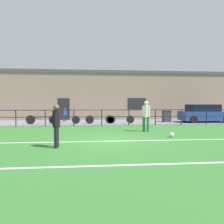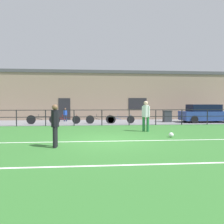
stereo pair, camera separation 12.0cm
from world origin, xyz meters
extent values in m
cube|color=#33702D|center=(0.00, 0.00, -0.02)|extent=(60.00, 44.00, 0.04)
cube|color=white|center=(0.00, -0.23, 0.00)|extent=(36.00, 0.11, 0.00)
cube|color=white|center=(0.00, -3.64, 0.00)|extent=(36.00, 0.11, 0.00)
cube|color=slate|center=(0.00, 8.50, 0.01)|extent=(48.00, 5.00, 0.02)
cylinder|color=black|center=(-6.00, 6.00, 0.57)|extent=(0.07, 0.07, 1.15)
cylinder|color=black|center=(-4.00, 6.00, 0.57)|extent=(0.07, 0.07, 1.15)
cylinder|color=black|center=(-2.00, 6.00, 0.57)|extent=(0.07, 0.07, 1.15)
cylinder|color=black|center=(0.00, 6.00, 0.57)|extent=(0.07, 0.07, 1.15)
cylinder|color=black|center=(2.00, 6.00, 0.57)|extent=(0.07, 0.07, 1.15)
cylinder|color=black|center=(4.00, 6.00, 0.57)|extent=(0.07, 0.07, 1.15)
cylinder|color=black|center=(6.00, 6.00, 0.57)|extent=(0.07, 0.07, 1.15)
cylinder|color=black|center=(8.00, 6.00, 0.57)|extent=(0.07, 0.07, 1.15)
cube|color=black|center=(0.00, 6.00, 1.13)|extent=(36.00, 0.04, 0.04)
cube|color=black|center=(0.00, 6.00, 0.63)|extent=(36.00, 0.04, 0.04)
cube|color=gray|center=(0.00, 12.20, 2.25)|extent=(28.00, 2.40, 4.51)
cube|color=#232328|center=(-3.39, 10.98, 1.05)|extent=(1.10, 0.04, 2.10)
cube|color=#232328|center=(3.68, 10.98, 1.58)|extent=(1.80, 0.04, 1.10)
cube|color=#4C4C51|center=(0.00, 12.20, 4.66)|extent=(28.00, 2.56, 0.30)
cylinder|color=black|center=(-1.97, -1.15, 0.37)|extent=(0.14, 0.14, 0.75)
cylinder|color=black|center=(-1.96, -1.38, 0.37)|extent=(0.14, 0.14, 0.75)
cylinder|color=black|center=(-1.97, -1.26, 1.05)|extent=(0.28, 0.28, 0.62)
sphere|color=brown|center=(-1.97, -1.26, 1.47)|extent=(0.21, 0.21, 0.21)
cylinder|color=black|center=(-1.97, -1.10, 1.04)|extent=(0.10, 0.10, 0.55)
cylinder|color=black|center=(-1.96, -1.43, 1.04)|extent=(0.10, 0.10, 0.55)
cylinder|color=#237038|center=(2.28, 2.68, 0.41)|extent=(0.15, 0.15, 0.83)
cylinder|color=#237038|center=(2.48, 2.52, 0.41)|extent=(0.15, 0.15, 0.83)
cylinder|color=white|center=(2.38, 2.60, 1.17)|extent=(0.31, 0.31, 0.68)
sphere|color=beige|center=(2.38, 2.60, 1.63)|extent=(0.23, 0.23, 0.23)
cylinder|color=white|center=(2.24, 2.72, 1.15)|extent=(0.11, 0.11, 0.61)
cylinder|color=white|center=(2.53, 2.49, 1.15)|extent=(0.11, 0.11, 0.61)
sphere|color=white|center=(3.10, 0.54, 0.11)|extent=(0.23, 0.23, 0.23)
cylinder|color=#232D4C|center=(-3.02, 9.49, 0.30)|extent=(0.10, 0.10, 0.55)
cylinder|color=#232D4C|center=(-3.19, 9.45, 0.30)|extent=(0.10, 0.10, 0.55)
cylinder|color=blue|center=(-3.11, 9.47, 0.80)|extent=(0.20, 0.20, 0.46)
sphere|color=brown|center=(-3.11, 9.47, 1.11)|extent=(0.16, 0.16, 0.16)
cylinder|color=blue|center=(-2.99, 9.50, 0.79)|extent=(0.07, 0.07, 0.41)
cylinder|color=blue|center=(-3.23, 9.45, 0.79)|extent=(0.07, 0.07, 0.41)
cube|color=#28428E|center=(8.83, 7.69, 0.56)|extent=(4.15, 1.70, 0.75)
cube|color=black|center=(8.62, 7.69, 1.23)|extent=(2.49, 1.43, 0.58)
cylinder|color=black|center=(7.42, 6.88, 0.32)|extent=(0.60, 0.18, 0.60)
cylinder|color=black|center=(7.42, 8.51, 0.32)|extent=(0.60, 0.18, 0.60)
cylinder|color=black|center=(10.24, 8.51, 0.32)|extent=(0.60, 0.18, 0.60)
cylinder|color=black|center=(-5.37, 7.20, 0.36)|extent=(0.69, 0.04, 0.69)
cylinder|color=black|center=(-3.67, 7.20, 0.36)|extent=(0.69, 0.04, 0.69)
cube|color=black|center=(-4.52, 7.20, 0.59)|extent=(1.32, 0.04, 0.04)
cube|color=black|center=(-4.94, 7.20, 0.48)|extent=(0.83, 0.03, 0.25)
cylinder|color=black|center=(-4.81, 7.20, 0.69)|extent=(0.03, 0.03, 0.20)
cylinder|color=black|center=(-3.67, 7.20, 0.66)|extent=(0.03, 0.03, 0.28)
cylinder|color=black|center=(0.82, 7.20, 0.33)|extent=(0.62, 0.04, 0.62)
cylinder|color=black|center=(2.33, 7.20, 0.33)|extent=(0.62, 0.04, 0.62)
cube|color=#234C99|center=(1.57, 7.20, 0.53)|extent=(1.18, 0.04, 0.04)
cube|color=#234C99|center=(1.19, 7.20, 0.43)|extent=(0.74, 0.03, 0.23)
cylinder|color=#234C99|center=(1.31, 7.20, 0.63)|extent=(0.03, 0.03, 0.20)
cylinder|color=#234C99|center=(2.33, 7.20, 0.60)|extent=(0.03, 0.03, 0.28)
cylinder|color=black|center=(-3.50, 7.20, 0.33)|extent=(0.62, 0.04, 0.62)
cylinder|color=black|center=(-1.95, 7.20, 0.33)|extent=(0.62, 0.04, 0.62)
cube|color=maroon|center=(-2.72, 7.20, 0.53)|extent=(1.21, 0.04, 0.04)
cube|color=maroon|center=(-3.11, 7.20, 0.43)|extent=(0.76, 0.03, 0.23)
cylinder|color=maroon|center=(-3.00, 7.20, 0.63)|extent=(0.03, 0.03, 0.20)
cylinder|color=maroon|center=(-1.95, 7.20, 0.60)|extent=(0.03, 0.03, 0.28)
cylinder|color=black|center=(-0.89, 7.20, 0.35)|extent=(0.65, 0.04, 0.65)
cylinder|color=black|center=(0.67, 7.20, 0.35)|extent=(0.65, 0.04, 0.65)
cube|color=black|center=(-0.11, 7.20, 0.56)|extent=(1.21, 0.04, 0.04)
cube|color=black|center=(-0.50, 7.20, 0.45)|extent=(0.76, 0.03, 0.23)
cylinder|color=black|center=(-0.38, 7.20, 0.66)|extent=(0.03, 0.03, 0.20)
cylinder|color=black|center=(0.67, 7.20, 0.63)|extent=(0.03, 0.03, 0.28)
cube|color=#33383D|center=(5.64, 8.11, 0.47)|extent=(0.64, 0.53, 0.90)
cube|color=#282C30|center=(5.64, 8.11, 0.96)|extent=(0.67, 0.57, 0.08)
camera|label=1|loc=(-0.64, -8.87, 1.61)|focal=32.95mm
camera|label=2|loc=(-0.52, -8.88, 1.61)|focal=32.95mm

